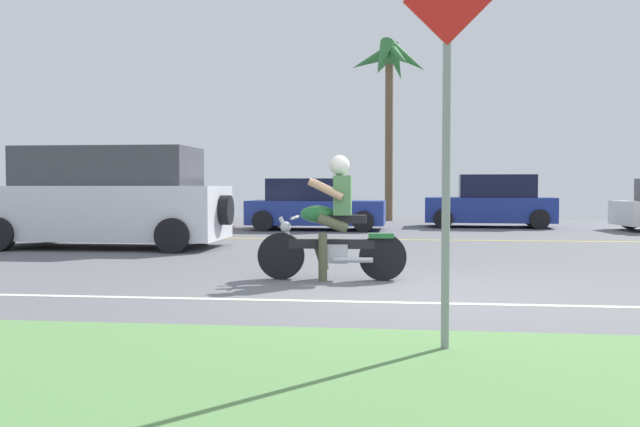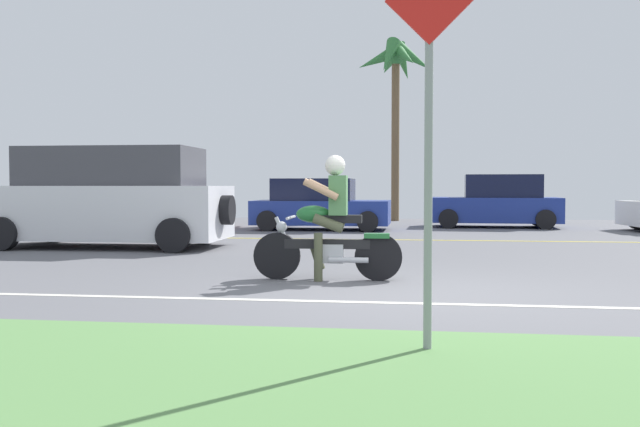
% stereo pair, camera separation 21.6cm
% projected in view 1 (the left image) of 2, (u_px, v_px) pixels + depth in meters
% --- Properties ---
extents(ground, '(56.00, 30.00, 0.04)m').
position_uv_depth(ground, '(407.00, 265.00, 10.68)').
color(ground, slate).
extents(grass_median, '(56.00, 3.80, 0.06)m').
position_uv_depth(grass_median, '(419.00, 410.00, 3.63)').
color(grass_median, '#5B8C4C').
rests_on(grass_median, ground).
extents(lane_line_near, '(50.40, 0.12, 0.01)m').
position_uv_depth(lane_line_near, '(410.00, 303.00, 7.12)').
color(lane_line_near, silver).
rests_on(lane_line_near, ground).
extents(lane_line_far, '(50.40, 0.12, 0.01)m').
position_uv_depth(lane_line_far, '(405.00, 240.00, 15.48)').
color(lane_line_far, yellow).
rests_on(lane_line_far, ground).
extents(motorcyclist, '(1.94, 0.63, 1.62)m').
position_uv_depth(motorcyclist, '(333.00, 227.00, 8.86)').
color(motorcyclist, black).
rests_on(motorcyclist, ground).
extents(suv_nearby, '(4.88, 2.17, 1.98)m').
position_uv_depth(suv_nearby, '(107.00, 199.00, 13.53)').
color(suv_nearby, silver).
rests_on(suv_nearby, ground).
extents(parked_car_0, '(3.81, 2.12, 1.67)m').
position_uv_depth(parked_car_0, '(151.00, 201.00, 20.64)').
color(parked_car_0, '#AD1E1E').
rests_on(parked_car_0, ground).
extents(parked_car_1, '(3.80, 2.04, 1.42)m').
position_uv_depth(parked_car_1, '(315.00, 206.00, 19.14)').
color(parked_car_1, navy).
rests_on(parked_car_1, ground).
extents(parked_car_2, '(3.81, 2.09, 1.55)m').
position_uv_depth(parked_car_2, '(491.00, 203.00, 20.34)').
color(parked_car_2, navy).
rests_on(parked_car_2, ground).
extents(palm_tree_0, '(2.77, 2.71, 6.32)m').
position_uv_depth(palm_tree_0, '(390.00, 71.00, 23.80)').
color(palm_tree_0, brown).
rests_on(palm_tree_0, ground).
extents(street_sign, '(0.62, 0.06, 2.83)m').
position_uv_depth(street_sign, '(447.00, 117.00, 4.82)').
color(street_sign, gray).
rests_on(street_sign, ground).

